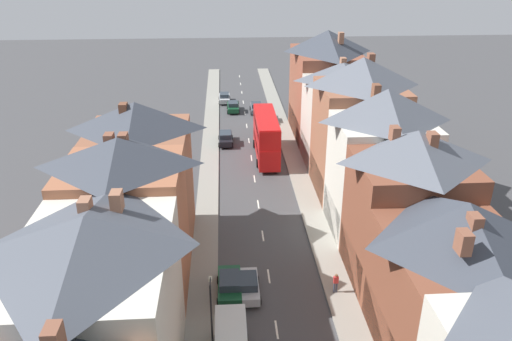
{
  "coord_description": "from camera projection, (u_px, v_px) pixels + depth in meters",
  "views": [
    {
      "loc": [
        -3.11,
        -14.16,
        23.7
      ],
      "look_at": [
        0.05,
        34.18,
        1.84
      ],
      "focal_mm": 35.0,
      "sensor_mm": 36.0,
      "label": 1
    }
  ],
  "objects": [
    {
      "name": "centre_line_dashes",
      "position": [
        254.0,
        179.0,
        55.56
      ],
      "size": [
        0.14,
        97.8,
        0.01
      ],
      "color": "silver",
      "rests_on": "ground"
    },
    {
      "name": "car_parked_right_a",
      "position": [
        233.0,
        107.0,
        77.87
      ],
      "size": [
        1.9,
        4.26,
        1.58
      ],
      "color": "#144728",
      "rests_on": "ground"
    },
    {
      "name": "car_near_silver",
      "position": [
        224.0,
        98.0,
        82.35
      ],
      "size": [
        1.9,
        4.23,
        1.61
      ],
      "color": "#B7BABF",
      "rests_on": "ground"
    },
    {
      "name": "double_decker_bus_lead",
      "position": [
        266.0,
        136.0,
        60.12
      ],
      "size": [
        2.74,
        10.8,
        5.3
      ],
      "color": "red",
      "rests_on": "ground"
    },
    {
      "name": "pavement_left",
      "position": [
        209.0,
        172.0,
        57.05
      ],
      "size": [
        2.2,
        104.0,
        0.14
      ],
      "primitive_type": "cube",
      "color": "gray",
      "rests_on": "ground"
    },
    {
      "name": "car_parked_left_b",
      "position": [
        267.0,
        116.0,
        73.38
      ],
      "size": [
        1.9,
        4.53,
        1.68
      ],
      "color": "silver",
      "rests_on": "ground"
    },
    {
      "name": "car_parked_left_a",
      "position": [
        256.0,
        108.0,
        77.38
      ],
      "size": [
        1.9,
        4.4,
        1.58
      ],
      "color": "#4C515B",
      "rests_on": "ground"
    },
    {
      "name": "car_near_blue",
      "position": [
        247.0,
        285.0,
        36.84
      ],
      "size": [
        1.9,
        3.89,
        1.58
      ],
      "color": "#B7BABF",
      "rests_on": "ground"
    },
    {
      "name": "car_mid_black",
      "position": [
        226.0,
        138.0,
        65.11
      ],
      "size": [
        1.9,
        4.52,
        1.63
      ],
      "color": "black",
      "rests_on": "ground"
    },
    {
      "name": "pavement_right",
      "position": [
        297.0,
        170.0,
        57.65
      ],
      "size": [
        2.2,
        104.0,
        0.14
      ],
      "primitive_type": "cube",
      "color": "gray",
      "rests_on": "ground"
    },
    {
      "name": "car_mid_white",
      "position": [
        230.0,
        285.0,
        36.8
      ],
      "size": [
        1.9,
        4.25,
        1.69
      ],
      "color": "#144728",
      "rests_on": "ground"
    },
    {
      "name": "terrace_row_left",
      "position": [
        100.0,
        307.0,
        27.21
      ],
      "size": [
        8.0,
        41.86,
        12.54
      ],
      "color": "#935138",
      "rests_on": "ground"
    },
    {
      "name": "terrace_row_right",
      "position": [
        385.0,
        174.0,
        41.74
      ],
      "size": [
        8.0,
        68.11,
        14.34
      ],
      "color": "brown",
      "rests_on": "ground"
    },
    {
      "name": "street_lamp",
      "position": [
        211.0,
        315.0,
        30.31
      ],
      "size": [
        0.2,
        1.12,
        5.5
      ],
      "color": "black",
      "rests_on": "ground"
    },
    {
      "name": "pedestrian_mid_left",
      "position": [
        336.0,
        282.0,
        36.82
      ],
      "size": [
        0.36,
        0.22,
        1.61
      ],
      "color": "#3D4256",
      "rests_on": "pavement_right"
    }
  ]
}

